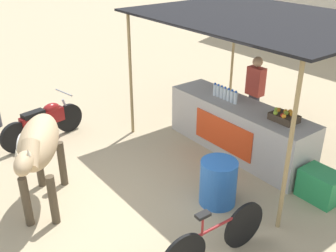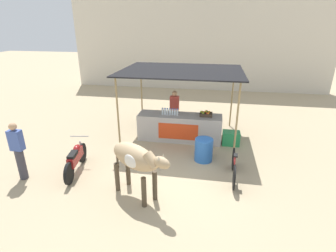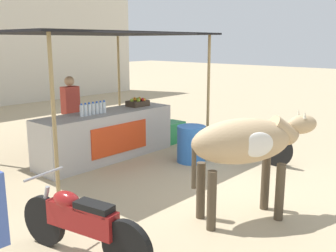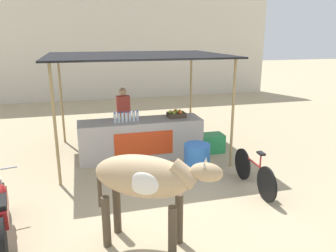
{
  "view_description": "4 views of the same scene",
  "coord_description": "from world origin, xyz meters",
  "px_view_note": "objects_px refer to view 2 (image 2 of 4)",
  "views": [
    {
      "loc": [
        4.44,
        -2.86,
        3.72
      ],
      "look_at": [
        -0.37,
        0.83,
        0.79
      ],
      "focal_mm": 42.0,
      "sensor_mm": 36.0,
      "label": 1
    },
    {
      "loc": [
        1.14,
        -6.61,
        4.05
      ],
      "look_at": [
        -0.17,
        0.76,
        1.08
      ],
      "focal_mm": 28.0,
      "sensor_mm": 36.0,
      "label": 2
    },
    {
      "loc": [
        -4.94,
        -3.86,
        2.35
      ],
      "look_at": [
        0.49,
        0.98,
        0.77
      ],
      "focal_mm": 42.0,
      "sensor_mm": 36.0,
      "label": 3
    },
    {
      "loc": [
        -1.37,
        -5.43,
        2.97
      ],
      "look_at": [
        0.31,
        0.77,
        1.17
      ],
      "focal_mm": 35.0,
      "sensor_mm": 36.0,
      "label": 4
    }
  ],
  "objects_px": {
    "vendor_behind_counter": "(174,111)",
    "stall_counter": "(180,127)",
    "water_barrel": "(204,150)",
    "cooler_box": "(231,138)",
    "motorcycle_parked": "(76,158)",
    "cow": "(136,159)",
    "bicycle_leaning": "(234,167)",
    "fruit_crate": "(206,114)",
    "passerby_on_street": "(18,151)"
  },
  "relations": [
    {
      "from": "bicycle_leaning",
      "to": "cow",
      "type": "bearing_deg",
      "value": -152.99
    },
    {
      "from": "stall_counter",
      "to": "bicycle_leaning",
      "type": "relative_size",
      "value": 1.81
    },
    {
      "from": "water_barrel",
      "to": "cooler_box",
      "type": "bearing_deg",
      "value": 55.97
    },
    {
      "from": "motorcycle_parked",
      "to": "passerby_on_street",
      "type": "distance_m",
      "value": 1.48
    },
    {
      "from": "stall_counter",
      "to": "vendor_behind_counter",
      "type": "bearing_deg",
      "value": 112.44
    },
    {
      "from": "fruit_crate",
      "to": "passerby_on_street",
      "type": "relative_size",
      "value": 0.27
    },
    {
      "from": "fruit_crate",
      "to": "motorcycle_parked",
      "type": "height_order",
      "value": "fruit_crate"
    },
    {
      "from": "vendor_behind_counter",
      "to": "bicycle_leaning",
      "type": "distance_m",
      "value": 3.77
    },
    {
      "from": "stall_counter",
      "to": "fruit_crate",
      "type": "relative_size",
      "value": 6.82
    },
    {
      "from": "water_barrel",
      "to": "motorcycle_parked",
      "type": "bearing_deg",
      "value": -159.99
    },
    {
      "from": "cooler_box",
      "to": "cow",
      "type": "relative_size",
      "value": 0.34
    },
    {
      "from": "fruit_crate",
      "to": "water_barrel",
      "type": "relative_size",
      "value": 0.61
    },
    {
      "from": "fruit_crate",
      "to": "cow",
      "type": "relative_size",
      "value": 0.25
    },
    {
      "from": "bicycle_leaning",
      "to": "cooler_box",
      "type": "bearing_deg",
      "value": 89.21
    },
    {
      "from": "stall_counter",
      "to": "fruit_crate",
      "type": "distance_m",
      "value": 1.08
    },
    {
      "from": "fruit_crate",
      "to": "cooler_box",
      "type": "bearing_deg",
      "value": -9.07
    },
    {
      "from": "water_barrel",
      "to": "passerby_on_street",
      "type": "xyz_separation_m",
      "value": [
        -4.86,
        -1.91,
        0.49
      ]
    },
    {
      "from": "stall_counter",
      "to": "cooler_box",
      "type": "distance_m",
      "value": 1.87
    },
    {
      "from": "fruit_crate",
      "to": "cooler_box",
      "type": "relative_size",
      "value": 0.73
    },
    {
      "from": "passerby_on_street",
      "to": "fruit_crate",
      "type": "bearing_deg",
      "value": 35.0
    },
    {
      "from": "fruit_crate",
      "to": "passerby_on_street",
      "type": "xyz_separation_m",
      "value": [
        -4.84,
        -3.39,
        -0.19
      ]
    },
    {
      "from": "stall_counter",
      "to": "water_barrel",
      "type": "distance_m",
      "value": 1.72
    },
    {
      "from": "vendor_behind_counter",
      "to": "water_barrel",
      "type": "xyz_separation_m",
      "value": [
        1.26,
        -2.18,
        -0.49
      ]
    },
    {
      "from": "vendor_behind_counter",
      "to": "motorcycle_parked",
      "type": "distance_m",
      "value": 4.21
    },
    {
      "from": "water_barrel",
      "to": "bicycle_leaning",
      "type": "distance_m",
      "value": 1.25
    },
    {
      "from": "cooler_box",
      "to": "cow",
      "type": "xyz_separation_m",
      "value": [
        -2.42,
        -3.44,
        0.79
      ]
    },
    {
      "from": "stall_counter",
      "to": "motorcycle_parked",
      "type": "relative_size",
      "value": 1.68
    },
    {
      "from": "cooler_box",
      "to": "bicycle_leaning",
      "type": "relative_size",
      "value": 0.36
    },
    {
      "from": "fruit_crate",
      "to": "vendor_behind_counter",
      "type": "distance_m",
      "value": 1.43
    },
    {
      "from": "fruit_crate",
      "to": "passerby_on_street",
      "type": "bearing_deg",
      "value": -145.0
    },
    {
      "from": "cow",
      "to": "fruit_crate",
      "type": "bearing_deg",
      "value": 67.37
    },
    {
      "from": "stall_counter",
      "to": "vendor_behind_counter",
      "type": "distance_m",
      "value": 0.89
    },
    {
      "from": "cow",
      "to": "bicycle_leaning",
      "type": "distance_m",
      "value": 2.77
    },
    {
      "from": "motorcycle_parked",
      "to": "passerby_on_street",
      "type": "xyz_separation_m",
      "value": [
        -1.28,
        -0.6,
        0.42
      ]
    },
    {
      "from": "stall_counter",
      "to": "cooler_box",
      "type": "relative_size",
      "value": 5.0
    },
    {
      "from": "cow",
      "to": "water_barrel",
      "type": "bearing_deg",
      "value": 54.21
    },
    {
      "from": "fruit_crate",
      "to": "water_barrel",
      "type": "height_order",
      "value": "fruit_crate"
    },
    {
      "from": "motorcycle_parked",
      "to": "passerby_on_street",
      "type": "height_order",
      "value": "passerby_on_street"
    },
    {
      "from": "cooler_box",
      "to": "motorcycle_parked",
      "type": "distance_m",
      "value": 5.2
    },
    {
      "from": "fruit_crate",
      "to": "cow",
      "type": "height_order",
      "value": "cow"
    },
    {
      "from": "fruit_crate",
      "to": "passerby_on_street",
      "type": "height_order",
      "value": "passerby_on_street"
    },
    {
      "from": "motorcycle_parked",
      "to": "vendor_behind_counter",
      "type": "bearing_deg",
      "value": 56.33
    },
    {
      "from": "motorcycle_parked",
      "to": "bicycle_leaning",
      "type": "relative_size",
      "value": 1.07
    },
    {
      "from": "fruit_crate",
      "to": "vendor_behind_counter",
      "type": "xyz_separation_m",
      "value": [
        -1.24,
        0.7,
        -0.19
      ]
    },
    {
      "from": "bicycle_leaning",
      "to": "water_barrel",
      "type": "bearing_deg",
      "value": 134.05
    },
    {
      "from": "cooler_box",
      "to": "water_barrel",
      "type": "bearing_deg",
      "value": -124.03
    },
    {
      "from": "stall_counter",
      "to": "water_barrel",
      "type": "relative_size",
      "value": 4.16
    },
    {
      "from": "water_barrel",
      "to": "fruit_crate",
      "type": "bearing_deg",
      "value": 91.08
    },
    {
      "from": "fruit_crate",
      "to": "cow",
      "type": "bearing_deg",
      "value": -112.63
    },
    {
      "from": "vendor_behind_counter",
      "to": "stall_counter",
      "type": "bearing_deg",
      "value": -67.56
    }
  ]
}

